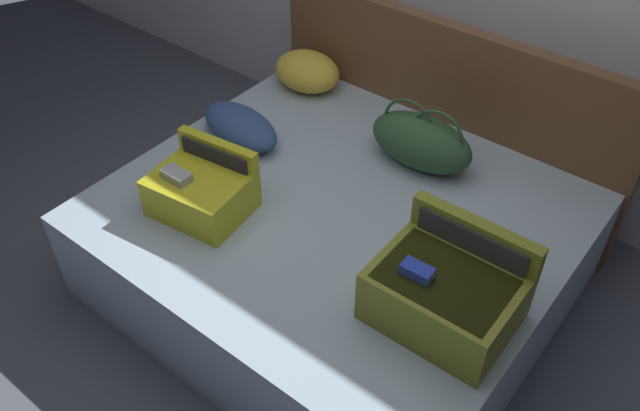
# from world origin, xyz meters

# --- Properties ---
(ground_plane) EXTENTS (12.00, 12.00, 0.00)m
(ground_plane) POSITION_xyz_m (0.00, 0.00, 0.00)
(ground_plane) COLOR #4C515B
(bed) EXTENTS (2.02, 1.78, 0.52)m
(bed) POSITION_xyz_m (0.00, 0.40, 0.26)
(bed) COLOR #99ADBC
(bed) RESTS_ON ground
(headboard) EXTENTS (2.06, 0.08, 1.05)m
(headboard) POSITION_xyz_m (0.00, 1.33, 0.53)
(headboard) COLOR brown
(headboard) RESTS_ON ground
(hard_case_large) EXTENTS (0.53, 0.43, 0.37)m
(hard_case_large) POSITION_xyz_m (0.70, 0.14, 0.66)
(hard_case_large) COLOR olive
(hard_case_large) RESTS_ON bed
(hard_case_medium) EXTENTS (0.45, 0.39, 0.29)m
(hard_case_medium) POSITION_xyz_m (-0.47, 0.01, 0.63)
(hard_case_medium) COLOR gold
(hard_case_medium) RESTS_ON bed
(duffel_bag) EXTENTS (0.54, 0.28, 0.34)m
(duffel_bag) POSITION_xyz_m (0.12, 0.90, 0.65)
(duffel_bag) COLOR #2D4C2D
(duffel_bag) RESTS_ON bed
(pillow_near_headboard) EXTENTS (0.40, 0.32, 0.21)m
(pillow_near_headboard) POSITION_xyz_m (-0.76, 1.11, 0.62)
(pillow_near_headboard) COLOR gold
(pillow_near_headboard) RESTS_ON bed
(pillow_center_head) EXTENTS (0.53, 0.33, 0.16)m
(pillow_center_head) POSITION_xyz_m (-0.71, 0.51, 0.60)
(pillow_center_head) COLOR navy
(pillow_center_head) RESTS_ON bed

